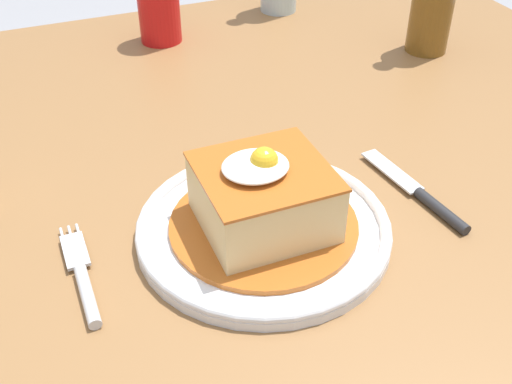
{
  "coord_description": "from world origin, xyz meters",
  "views": [
    {
      "loc": [
        -0.24,
        -0.56,
        1.17
      ],
      "look_at": [
        -0.05,
        -0.1,
        0.79
      ],
      "focal_mm": 44.07,
      "sensor_mm": 36.0,
      "label": 1
    }
  ],
  "objects_px": {
    "fork": "(83,280)",
    "main_plate": "(264,228)",
    "knife": "(426,199)",
    "soda_can": "(158,3)"
  },
  "relations": [
    {
      "from": "fork",
      "to": "soda_can",
      "type": "xyz_separation_m",
      "value": [
        0.22,
        0.51,
        0.06
      ]
    },
    {
      "from": "main_plate",
      "to": "fork",
      "type": "xyz_separation_m",
      "value": [
        -0.18,
        -0.0,
        -0.0
      ]
    },
    {
      "from": "fork",
      "to": "knife",
      "type": "bearing_deg",
      "value": -2.6
    },
    {
      "from": "main_plate",
      "to": "soda_can",
      "type": "bearing_deg",
      "value": 86.19
    },
    {
      "from": "main_plate",
      "to": "soda_can",
      "type": "distance_m",
      "value": 0.51
    },
    {
      "from": "main_plate",
      "to": "soda_can",
      "type": "relative_size",
      "value": 2.07
    },
    {
      "from": "fork",
      "to": "main_plate",
      "type": "bearing_deg",
      "value": 0.81
    },
    {
      "from": "main_plate",
      "to": "knife",
      "type": "relative_size",
      "value": 1.55
    },
    {
      "from": "knife",
      "to": "soda_can",
      "type": "relative_size",
      "value": 1.34
    },
    {
      "from": "main_plate",
      "to": "fork",
      "type": "bearing_deg",
      "value": -179.19
    }
  ]
}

